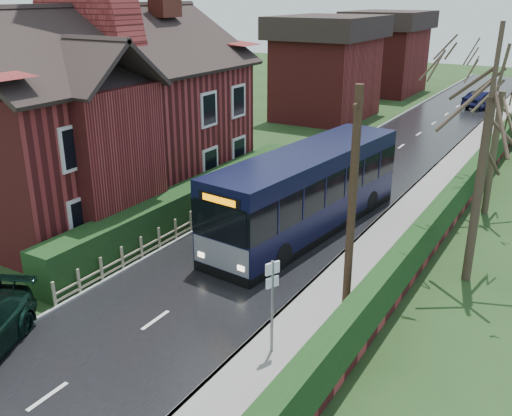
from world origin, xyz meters
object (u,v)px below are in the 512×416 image
Objects in this scene: brick_house at (96,109)px; bus at (307,192)px; bus_stop_sign at (272,295)px; car_silver at (274,196)px; telegraph_pole at (352,208)px.

brick_house is 10.07m from bus.
bus is 3.98× the size of bus_stop_sign.
car_silver is (7.23, 3.24, -3.75)m from brick_house.
brick_house is at bearing 177.37° from bus_stop_sign.
bus is 1.61× the size of telegraph_pole.
brick_house is at bearing -163.29° from bus.
brick_house reaches higher than bus_stop_sign.
car_silver is at bearing 154.11° from bus.
brick_house reaches higher than car_silver.
bus is 7.08m from telegraph_pole.
bus is at bearing 119.25° from telegraph_pole.
car_silver is at bearing 24.11° from brick_house.
bus_stop_sign is at bearing -63.57° from car_silver.
car_silver is (-2.30, 1.43, -1.03)m from bus.
bus is 3.06× the size of car_silver.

